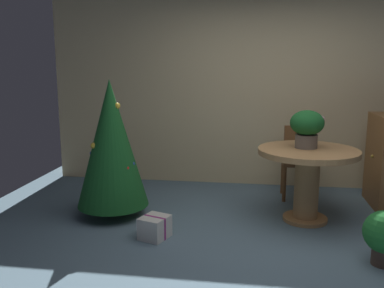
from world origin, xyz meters
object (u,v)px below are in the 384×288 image
Objects in this scene: round_dining_table at (307,170)px; wooden_chair_far at (299,157)px; gift_box_cream at (155,227)px; flower_vase at (307,126)px; holiday_tree at (111,143)px.

round_dining_table is 1.17× the size of wooden_chair_far.
wooden_chair_far reaches higher than round_dining_table.
gift_box_cream is at bearing -155.02° from round_dining_table.
holiday_tree reaches higher than flower_vase.
round_dining_table is 0.84m from wooden_chair_far.
flower_vase is 0.45× the size of wooden_chair_far.
holiday_tree is at bearing -174.24° from flower_vase.
holiday_tree reaches higher than round_dining_table.
wooden_chair_far is at bearing 45.95° from gift_box_cream.
gift_box_cream is at bearing -134.05° from wooden_chair_far.
wooden_chair_far is 0.59× the size of holiday_tree.
round_dining_table is 1.69m from gift_box_cream.
flower_vase is at bearing 27.13° from gift_box_cream.
wooden_chair_far is at bearing 88.58° from flower_vase.
flower_vase is 0.93m from wooden_chair_far.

